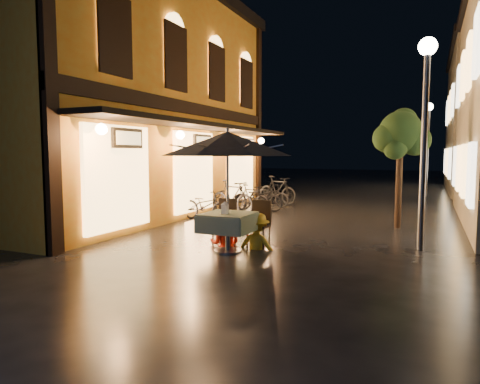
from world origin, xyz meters
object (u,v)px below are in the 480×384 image
at_px(streetlamp_near, 425,105).
at_px(table_lantern, 225,207).
at_px(person_orange, 225,212).
at_px(person_yellow, 257,214).
at_px(patio_umbrella, 228,144).
at_px(cafe_table, 228,223).
at_px(bicycle_0, 205,205).

height_order(streetlamp_near, table_lantern, streetlamp_near).
bearing_deg(person_orange, person_yellow, 166.62).
distance_m(streetlamp_near, patio_umbrella, 4.01).
bearing_deg(cafe_table, person_orange, 120.92).
bearing_deg(person_yellow, streetlamp_near, -157.00).
distance_m(streetlamp_near, cafe_table, 4.57).
xyz_separation_m(cafe_table, person_orange, (-0.32, 0.53, 0.12)).
xyz_separation_m(streetlamp_near, cafe_table, (-3.51, -1.78, -2.33)).
bearing_deg(table_lantern, person_yellow, 57.06).
height_order(patio_umbrella, person_yellow, patio_umbrella).
bearing_deg(bicycle_0, cafe_table, -132.91).
bearing_deg(bicycle_0, patio_umbrella, -132.91).
distance_m(person_orange, bicycle_0, 3.41).
height_order(person_yellow, bicycle_0, person_yellow).
height_order(table_lantern, bicycle_0, table_lantern).
distance_m(patio_umbrella, bicycle_0, 4.37).
xyz_separation_m(person_orange, person_yellow, (0.74, -0.01, 0.01)).
xyz_separation_m(table_lantern, bicycle_0, (-2.30, 3.43, -0.47)).
height_order(person_orange, bicycle_0, person_orange).
height_order(streetlamp_near, cafe_table, streetlamp_near).
xyz_separation_m(patio_umbrella, person_orange, (-0.32, 0.53, -1.44)).
bearing_deg(streetlamp_near, patio_umbrella, -153.15).
xyz_separation_m(cafe_table, bicycle_0, (-2.30, 3.30, -0.14)).
bearing_deg(cafe_table, table_lantern, -90.00).
height_order(cafe_table, table_lantern, table_lantern).
height_order(cafe_table, bicycle_0, bicycle_0).
distance_m(person_orange, person_yellow, 0.74).
relative_size(person_yellow, bicycle_0, 0.84).
bearing_deg(person_orange, patio_umbrella, 108.16).
xyz_separation_m(streetlamp_near, table_lantern, (-3.51, -1.90, -2.00)).
relative_size(cafe_table, person_yellow, 0.69).
bearing_deg(bicycle_0, person_orange, -132.18).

